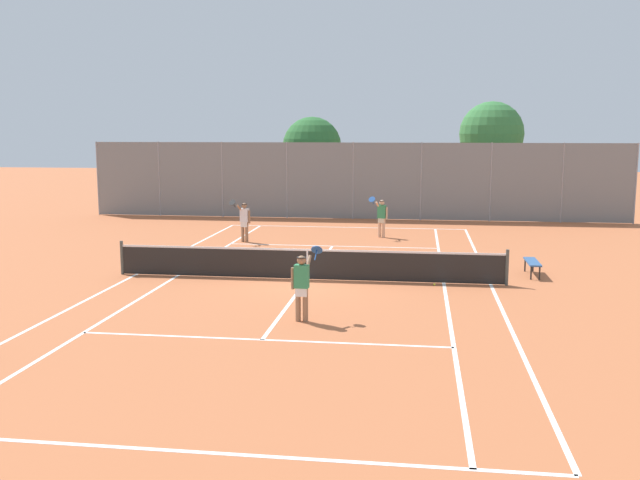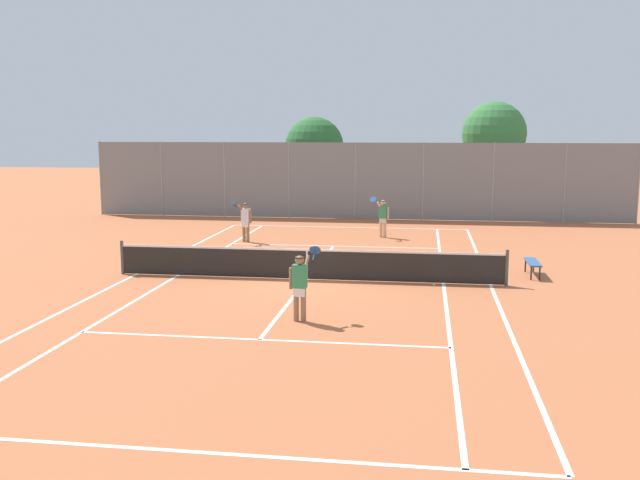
% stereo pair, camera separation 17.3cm
% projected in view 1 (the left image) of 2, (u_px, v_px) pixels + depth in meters
% --- Properties ---
extents(ground_plane, '(120.00, 120.00, 0.00)m').
position_uv_depth(ground_plane, '(307.00, 279.00, 21.83)').
color(ground_plane, '#BC663D').
extents(court_line_markings, '(11.10, 23.90, 0.01)m').
position_uv_depth(court_line_markings, '(307.00, 279.00, 21.83)').
color(court_line_markings, white).
rests_on(court_line_markings, ground).
extents(tennis_net, '(12.00, 0.10, 1.07)m').
position_uv_depth(tennis_net, '(307.00, 263.00, 21.75)').
color(tennis_net, '#474C47').
rests_on(tennis_net, ground).
extents(player_near_side, '(0.70, 0.72, 1.77)m').
position_uv_depth(player_near_side, '(302.00, 283.00, 16.95)').
color(player_near_side, '#936B4C').
rests_on(player_near_side, ground).
extents(player_far_left, '(0.79, 0.71, 1.77)m').
position_uv_depth(player_far_left, '(244.00, 219.00, 28.98)').
color(player_far_left, '#936B4C').
rests_on(player_far_left, ground).
extents(player_far_right, '(0.81, 0.70, 1.77)m').
position_uv_depth(player_far_right, '(382.00, 216.00, 30.24)').
color(player_far_right, '#D8A884').
rests_on(player_far_right, ground).
extents(loose_tennis_ball_0, '(0.07, 0.07, 0.07)m').
position_uv_depth(loose_tennis_ball_0, '(434.00, 284.00, 20.98)').
color(loose_tennis_ball_0, '#D1DB33').
rests_on(loose_tennis_ball_0, ground).
extents(loose_tennis_ball_1, '(0.07, 0.07, 0.07)m').
position_uv_depth(loose_tennis_ball_1, '(452.00, 258.00, 25.31)').
color(loose_tennis_ball_1, '#D1DB33').
rests_on(loose_tennis_ball_1, ground).
extents(loose_tennis_ball_2, '(0.07, 0.07, 0.07)m').
position_uv_depth(loose_tennis_ball_2, '(331.00, 264.00, 24.14)').
color(loose_tennis_ball_2, '#D1DB33').
rests_on(loose_tennis_ball_2, ground).
extents(courtside_bench, '(0.36, 1.50, 0.47)m').
position_uv_depth(courtside_bench, '(532.00, 263.00, 22.36)').
color(courtside_bench, '#33598C').
rests_on(courtside_bench, ground).
extents(back_fence, '(27.59, 0.08, 3.92)m').
position_uv_depth(back_fence, '(353.00, 181.00, 36.35)').
color(back_fence, gray).
rests_on(back_fence, ground).
extents(tree_behind_left, '(3.25, 3.25, 5.25)m').
position_uv_depth(tree_behind_left, '(314.00, 148.00, 39.24)').
color(tree_behind_left, brown).
rests_on(tree_behind_left, ground).
extents(tree_behind_right, '(3.45, 3.45, 6.06)m').
position_uv_depth(tree_behind_right, '(490.00, 136.00, 38.52)').
color(tree_behind_right, brown).
rests_on(tree_behind_right, ground).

